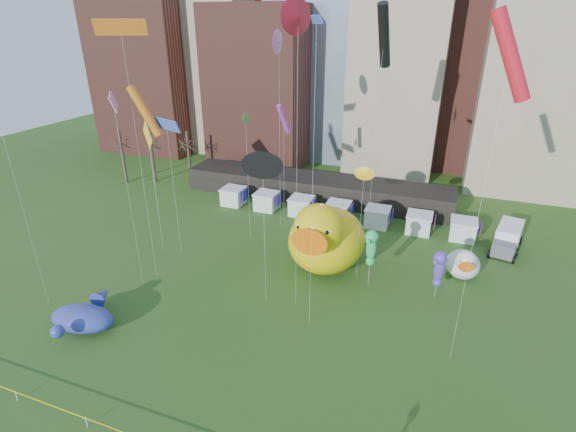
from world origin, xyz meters
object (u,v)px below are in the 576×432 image
at_px(big_duck, 325,237).
at_px(whale_inflatable, 84,316).
at_px(seahorse_green, 371,245).
at_px(seahorse_purple, 439,266).
at_px(small_duck, 463,264).
at_px(box_truck, 508,237).

xyz_separation_m(big_duck, whale_inflatable, (-16.15, -15.88, -2.63)).
height_order(big_duck, seahorse_green, big_duck).
height_order(seahorse_green, seahorse_purple, seahorse_green).
relative_size(small_duck, whale_inflatable, 0.65).
height_order(big_duck, seahorse_purple, big_duck).
xyz_separation_m(whale_inflatable, box_truck, (34.13, 27.48, 0.28)).
bearing_deg(big_duck, seahorse_purple, -4.06).
bearing_deg(small_duck, seahorse_green, -155.91).
relative_size(big_duck, seahorse_purple, 2.20).
distance_m(seahorse_purple, box_truck, 14.63).
distance_m(big_duck, whale_inflatable, 22.80).
height_order(small_duck, seahorse_purple, seahorse_purple).
bearing_deg(whale_inflatable, big_duck, 36.08).
bearing_deg(box_truck, small_duck, -106.93).
bearing_deg(small_duck, whale_inflatable, -150.85).
bearing_deg(seahorse_green, big_duck, 177.05).
relative_size(big_duck, seahorse_green, 1.81).
bearing_deg(seahorse_purple, seahorse_green, -156.39).
distance_m(seahorse_green, whale_inflatable, 25.82).
height_order(small_duck, box_truck, small_duck).
bearing_deg(box_truck, big_duck, -134.31).
bearing_deg(seahorse_green, seahorse_purple, 10.34).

